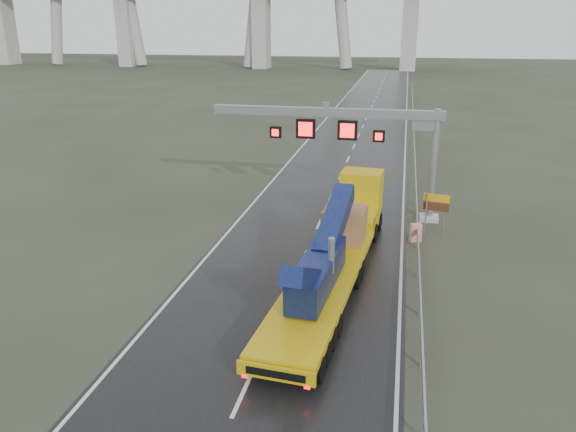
% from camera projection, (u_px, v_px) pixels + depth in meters
% --- Properties ---
extents(ground, '(400.00, 400.00, 0.00)m').
position_uv_depth(ground, '(257.00, 363.00, 21.25)').
color(ground, '#303424').
rests_on(ground, ground).
extents(road, '(11.00, 200.00, 0.02)m').
position_uv_depth(road, '(354.00, 146.00, 58.27)').
color(road, black).
rests_on(road, ground).
extents(guardrail, '(0.20, 140.00, 1.40)m').
position_uv_depth(guardrail, '(415.00, 165.00, 47.63)').
color(guardrail, gray).
rests_on(guardrail, ground).
extents(sign_gantry, '(14.90, 1.20, 7.42)m').
position_uv_depth(sign_gantry, '(358.00, 132.00, 35.67)').
color(sign_gantry, '#A9AAA5').
rests_on(sign_gantry, ground).
extents(heavy_haul_truck, '(4.23, 18.80, 4.38)m').
position_uv_depth(heavy_haul_truck, '(340.00, 239.00, 28.80)').
color(heavy_haul_truck, gold).
rests_on(heavy_haul_truck, ground).
extents(exit_sign_pair, '(1.50, 0.43, 2.63)m').
position_uv_depth(exit_sign_pair, '(436.00, 206.00, 33.42)').
color(exit_sign_pair, gray).
rests_on(exit_sign_pair, ground).
extents(striped_barrier, '(0.72, 0.56, 1.08)m').
position_uv_depth(striped_barrier, '(416.00, 233.00, 32.89)').
color(striped_barrier, red).
rests_on(striped_barrier, ground).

